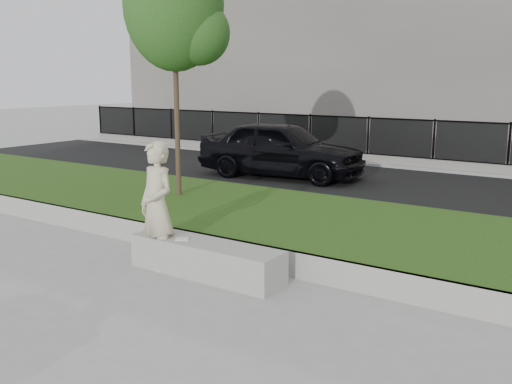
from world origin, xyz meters
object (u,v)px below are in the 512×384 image
Objects in this scene: stone_bench at (206,259)px; car_dark at (281,149)px; young_tree at (178,10)px; man at (157,206)px; book at (182,239)px.

car_dark reaches higher than stone_bench.
young_tree is 1.09× the size of car_dark.
man is at bearing -169.49° from stone_bench.
car_dark is (-3.43, 7.70, 0.61)m from stone_bench.
man is at bearing -54.52° from young_tree.
stone_bench is 0.51× the size of car_dark.
man is 10.12× the size of book.
car_dark is at bearing 113.98° from stone_bench.
young_tree is 5.92m from car_dark.
stone_bench is 1.26× the size of man.
stone_bench is at bearing -44.07° from young_tree.
car_dark is at bearing 75.04° from book.
young_tree reaches higher than car_dark.
man reaches higher than book.
young_tree is (-2.57, 2.94, 3.71)m from book.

